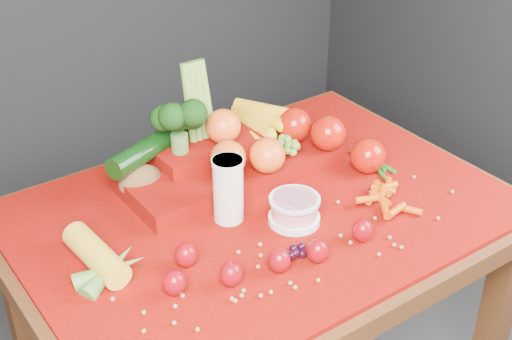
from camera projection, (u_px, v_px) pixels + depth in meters
table at (261, 246)px, 1.64m from camera, size 1.10×0.80×0.75m
red_cloth at (261, 210)px, 1.59m from camera, size 1.05×0.75×0.01m
milk_glass at (228, 188)px, 1.51m from camera, size 0.07×0.07×0.15m
yogurt_bowl at (294, 209)px, 1.52m from camera, size 0.11×0.11×0.06m
strawberry_scatter at (260, 258)px, 1.39m from camera, size 0.44×0.18×0.05m
dark_grape_cluster at (292, 253)px, 1.42m from camera, size 0.06×0.05×0.03m
soybean_scatter at (319, 251)px, 1.44m from camera, size 0.84×0.24×0.01m
corn_ear at (106, 266)px, 1.38m from camera, size 0.19×0.24×0.06m
potato at (140, 181)px, 1.61m from camera, size 0.11×0.08×0.07m
baby_carrot_pile at (389, 201)px, 1.58m from camera, size 0.18×0.17×0.03m
green_bean_pile at (375, 163)px, 1.74m from camera, size 0.14×0.12×0.01m
produce_mound at (240, 150)px, 1.68m from camera, size 0.61×0.37×0.27m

